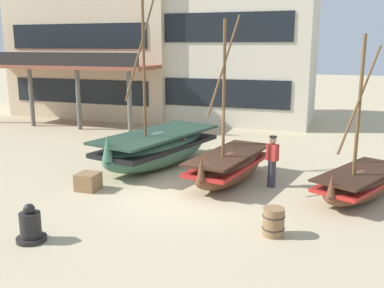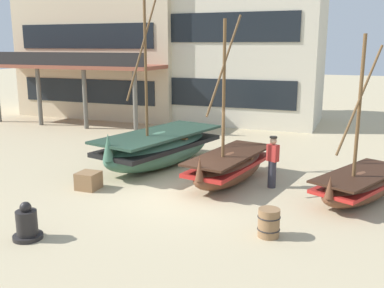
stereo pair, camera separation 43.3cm
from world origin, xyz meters
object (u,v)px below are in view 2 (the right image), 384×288
object	(u,v)px
wooden_barrel	(269,223)
harbor_building_main	(229,29)
fisherman_by_hull	(272,162)
harbor_building_annex	(108,37)
capstan_winch	(27,225)
fishing_boat_centre_large	(159,148)
fishing_boat_near_left	(230,166)
fishing_boat_far_right	(360,185)
cargo_crate	(89,181)

from	to	relation	value
wooden_barrel	harbor_building_main	xyz separation A→B (m)	(-5.82, 16.01, 5.06)
fisherman_by_hull	wooden_barrel	xyz separation A→B (m)	(0.66, -3.76, -0.48)
harbor_building_main	harbor_building_annex	xyz separation A→B (m)	(-7.93, -0.63, -0.42)
capstan_winch	fishing_boat_centre_large	bearing A→B (deg)	88.55
fishing_boat_near_left	fisherman_by_hull	xyz separation A→B (m)	(1.41, 0.07, 0.25)
fishing_boat_far_right	harbor_building_annex	bearing A→B (deg)	142.77
fishing_boat_near_left	harbor_building_annex	size ratio (longest dim) A/B	0.49
fishing_boat_far_right	harbor_building_main	xyz separation A→B (m)	(-7.81, 12.60, 4.92)
fisherman_by_hull	capstan_winch	bearing A→B (deg)	-128.12
wooden_barrel	cargo_crate	xyz separation A→B (m)	(-6.10, 1.49, -0.07)
fishing_boat_near_left	harbor_building_annex	xyz separation A→B (m)	(-11.69, 11.69, 4.41)
fisherman_by_hull	cargo_crate	xyz separation A→B (m)	(-5.44, -2.27, -0.56)
cargo_crate	harbor_building_main	world-z (taller)	harbor_building_main
fishing_boat_centre_large	fisherman_by_hull	world-z (taller)	fishing_boat_centre_large
fishing_boat_far_right	fisherman_by_hull	world-z (taller)	fishing_boat_far_right
wooden_barrel	harbor_building_main	bearing A→B (deg)	109.98
wooden_barrel	fishing_boat_centre_large	bearing A→B (deg)	137.19
fishing_boat_near_left	fishing_boat_centre_large	bearing A→B (deg)	160.74
fishing_boat_centre_large	fisherman_by_hull	size ratio (longest dim) A/B	4.10
fishing_boat_far_right	wooden_barrel	bearing A→B (deg)	-120.27
capstan_winch	cargo_crate	xyz separation A→B (m)	(-0.77, 3.68, -0.08)
fishing_boat_near_left	fisherman_by_hull	distance (m)	1.43
fishing_boat_near_left	fishing_boat_far_right	size ratio (longest dim) A/B	1.13
fishing_boat_near_left	harbor_building_main	size ratio (longest dim) A/B	0.48
wooden_barrel	fisherman_by_hull	bearing A→B (deg)	99.95
fishing_boat_far_right	cargo_crate	world-z (taller)	fishing_boat_far_right
harbor_building_main	wooden_barrel	bearing A→B (deg)	-70.02
fisherman_by_hull	wooden_barrel	size ratio (longest dim) A/B	2.41
fishing_boat_far_right	harbor_building_main	bearing A→B (deg)	121.80
fishing_boat_far_right	capstan_winch	distance (m)	9.22
fishing_boat_far_right	capstan_winch	world-z (taller)	fishing_boat_far_right
capstan_winch	wooden_barrel	distance (m)	5.76
capstan_winch	harbor_building_main	xyz separation A→B (m)	(-0.49, 18.20, 5.06)
fishing_boat_centre_large	cargo_crate	world-z (taller)	fishing_boat_centre_large
fisherman_by_hull	harbor_building_annex	xyz separation A→B (m)	(-13.10, 11.62, 4.15)
fishing_boat_far_right	wooden_barrel	size ratio (longest dim) A/B	6.87
fishing_boat_centre_large	wooden_barrel	world-z (taller)	fishing_boat_centre_large
wooden_barrel	harbor_building_annex	bearing A→B (deg)	131.81
fishing_boat_near_left	fishing_boat_far_right	bearing A→B (deg)	-3.93
fishing_boat_near_left	harbor_building_annex	bearing A→B (deg)	135.01
fishing_boat_centre_large	fisherman_by_hull	xyz separation A→B (m)	(4.49, -1.01, 0.11)
fisherman_by_hull	capstan_winch	world-z (taller)	fisherman_by_hull
wooden_barrel	harbor_building_main	size ratio (longest dim) A/B	0.06
capstan_winch	harbor_building_main	size ratio (longest dim) A/B	0.08
fisherman_by_hull	cargo_crate	bearing A→B (deg)	-157.33
harbor_building_main	harbor_building_annex	size ratio (longest dim) A/B	1.00
fishing_boat_near_left	cargo_crate	bearing A→B (deg)	-151.35
capstan_winch	harbor_building_annex	xyz separation A→B (m)	(-8.43, 17.57, 4.63)
fisherman_by_hull	fishing_boat_far_right	bearing A→B (deg)	-7.46
harbor_building_main	harbor_building_annex	distance (m)	7.97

